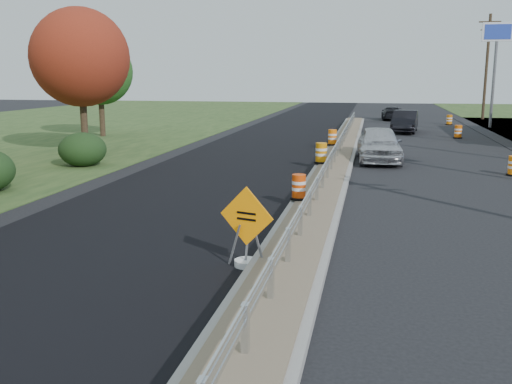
% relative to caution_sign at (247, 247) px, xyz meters
% --- Properties ---
extents(ground, '(140.00, 140.00, 0.00)m').
position_rel_caution_sign_xyz_m(ground, '(0.90, 5.86, -0.44)').
color(ground, black).
rests_on(ground, ground).
extents(milled_overlay, '(7.20, 120.00, 0.01)m').
position_rel_caution_sign_xyz_m(milled_overlay, '(-3.50, 15.86, -0.43)').
color(milled_overlay, black).
rests_on(milled_overlay, ground).
extents(median, '(1.60, 55.00, 0.23)m').
position_rel_caution_sign_xyz_m(median, '(0.90, 13.86, -0.33)').
color(median, gray).
rests_on(median, ground).
extents(guardrail, '(0.10, 46.15, 0.72)m').
position_rel_caution_sign_xyz_m(guardrail, '(0.90, 14.86, 0.29)').
color(guardrail, silver).
rests_on(guardrail, median).
extents(pylon_sign_north, '(2.20, 0.30, 7.90)m').
position_rel_caution_sign_xyz_m(pylon_sign_north, '(11.40, 35.86, 6.04)').
color(pylon_sign_north, slate).
rests_on(pylon_sign_north, ground).
extents(utility_pole_north, '(1.90, 0.26, 9.40)m').
position_rel_caution_sign_xyz_m(utility_pole_north, '(12.40, 44.86, 4.50)').
color(utility_pole_north, '#473523').
rests_on(utility_pole_north, ground).
extents(hedge_north, '(2.09, 2.09, 1.52)m').
position_rel_caution_sign_xyz_m(hedge_north, '(-10.10, 11.86, 0.32)').
color(hedge_north, black).
rests_on(hedge_north, ground).
extents(tree_near_red, '(4.95, 4.95, 7.35)m').
position_rel_caution_sign_xyz_m(tree_near_red, '(-12.10, 15.86, 4.42)').
color(tree_near_red, '#473523').
rests_on(tree_near_red, ground).
extents(tree_near_back, '(4.29, 4.29, 6.37)m').
position_rel_caution_sign_xyz_m(tree_near_back, '(-15.10, 23.86, 3.77)').
color(tree_near_back, '#473523').
rests_on(tree_near_back, ground).
extents(caution_sign, '(1.21, 0.52, 1.73)m').
position_rel_caution_sign_xyz_m(caution_sign, '(0.00, 0.00, 0.00)').
color(caution_sign, white).
rests_on(caution_sign, ground).
extents(barrel_median_near, '(0.53, 0.53, 0.78)m').
position_rel_caution_sign_xyz_m(barrel_median_near, '(0.35, 5.82, 0.16)').
color(barrel_median_near, black).
rests_on(barrel_median_near, median).
extents(barrel_median_mid, '(0.61, 0.61, 0.89)m').
position_rel_caution_sign_xyz_m(barrel_median_mid, '(0.35, 13.37, 0.22)').
color(barrel_median_mid, black).
rests_on(barrel_median_mid, median).
extents(barrel_median_far, '(0.58, 0.58, 0.85)m').
position_rel_caution_sign_xyz_m(barrel_median_far, '(0.35, 20.13, 0.20)').
color(barrel_median_far, black).
rests_on(barrel_median_far, median).
extents(barrel_shoulder_mid, '(0.58, 0.58, 0.85)m').
position_rel_caution_sign_xyz_m(barrel_shoulder_mid, '(7.90, 27.39, -0.03)').
color(barrel_shoulder_mid, black).
rests_on(barrel_shoulder_mid, ground).
extents(barrel_shoulder_far, '(0.56, 0.56, 0.82)m').
position_rel_caution_sign_xyz_m(barrel_shoulder_far, '(8.62, 37.96, -0.05)').
color(barrel_shoulder_far, black).
rests_on(barrel_shoulder_far, ground).
extents(car_silver, '(2.25, 4.96, 1.65)m').
position_rel_caution_sign_xyz_m(car_silver, '(2.82, 16.05, 0.39)').
color(car_silver, silver).
rests_on(car_silver, ground).
extents(car_dark_mid, '(2.15, 4.82, 1.54)m').
position_rel_caution_sign_xyz_m(car_dark_mid, '(4.71, 30.74, 0.33)').
color(car_dark_mid, black).
rests_on(car_dark_mid, ground).
extents(car_dark_far, '(1.79, 4.23, 1.22)m').
position_rel_caution_sign_xyz_m(car_dark_far, '(4.11, 42.53, 0.17)').
color(car_dark_far, black).
rests_on(car_dark_far, ground).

